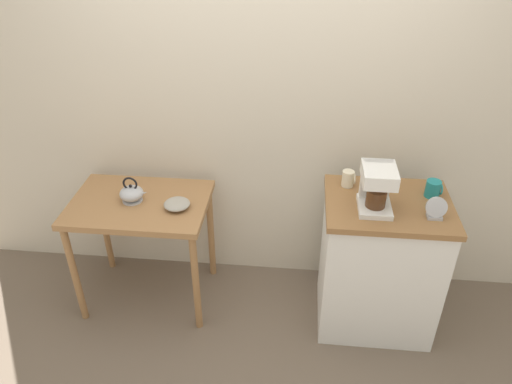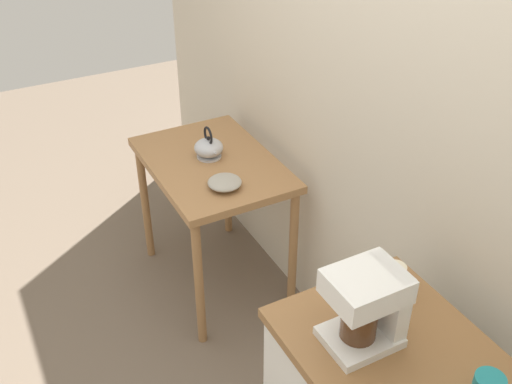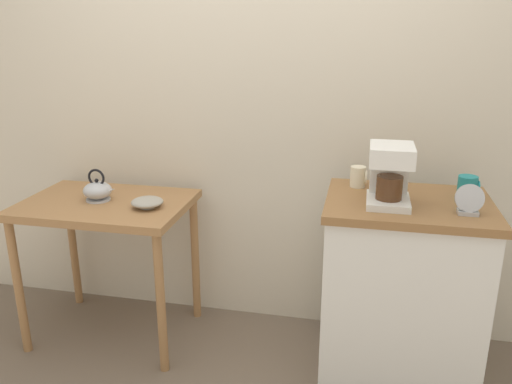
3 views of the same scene
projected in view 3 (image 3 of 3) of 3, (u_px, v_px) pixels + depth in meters
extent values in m
plane|color=#6B5B4C|center=(241.00, 353.00, 2.70)|extent=(8.00, 8.00, 0.00)
cube|color=beige|center=(278.00, 73.00, 2.67)|extent=(4.40, 0.10, 2.80)
cube|color=#9E7044|center=(106.00, 205.00, 2.66)|extent=(0.85, 0.59, 0.04)
cylinder|color=#9E7044|center=(18.00, 288.00, 2.62)|extent=(0.04, 0.04, 0.73)
cylinder|color=#9E7044|center=(161.00, 304.00, 2.46)|extent=(0.04, 0.04, 0.73)
cylinder|color=#9E7044|center=(73.00, 247.00, 3.09)|extent=(0.04, 0.04, 0.73)
cylinder|color=#9E7044|center=(195.00, 259.00, 2.94)|extent=(0.04, 0.04, 0.73)
cube|color=white|center=(400.00, 296.00, 2.40)|extent=(0.69, 0.54, 0.87)
cube|color=olive|center=(409.00, 204.00, 2.26)|extent=(0.72, 0.57, 0.04)
cylinder|color=#9E998C|center=(148.00, 207.00, 2.56)|extent=(0.07, 0.07, 0.01)
ellipsoid|color=#9E998C|center=(147.00, 202.00, 2.55)|extent=(0.16, 0.16, 0.04)
cylinder|color=#B2B5BA|center=(98.00, 199.00, 2.66)|extent=(0.12, 0.12, 0.01)
ellipsoid|color=#B2B5BA|center=(98.00, 190.00, 2.65)|extent=(0.14, 0.14, 0.09)
cone|color=#B2B5BA|center=(110.00, 190.00, 2.63)|extent=(0.07, 0.03, 0.05)
sphere|color=black|center=(97.00, 180.00, 2.63)|extent=(0.02, 0.02, 0.02)
torus|color=black|center=(96.00, 178.00, 2.63)|extent=(0.09, 0.01, 0.09)
cube|color=white|center=(388.00, 201.00, 2.20)|extent=(0.18, 0.22, 0.03)
cube|color=white|center=(389.00, 170.00, 2.25)|extent=(0.16, 0.05, 0.26)
cube|color=white|center=(392.00, 155.00, 2.14)|extent=(0.18, 0.22, 0.08)
cylinder|color=#4C2D19|center=(389.00, 187.00, 2.17)|extent=(0.11, 0.11, 0.10)
cylinder|color=teal|center=(467.00, 187.00, 2.28)|extent=(0.08, 0.08, 0.10)
torus|color=teal|center=(478.00, 188.00, 2.27)|extent=(0.01, 0.07, 0.07)
cylinder|color=beige|center=(358.00, 177.00, 2.44)|extent=(0.07, 0.07, 0.10)
torus|color=beige|center=(366.00, 177.00, 2.43)|extent=(0.01, 0.07, 0.07)
cube|color=#B2B5BA|center=(468.00, 212.00, 2.09)|extent=(0.08, 0.06, 0.02)
cylinder|color=#B2B5BA|center=(470.00, 198.00, 2.07)|extent=(0.11, 0.05, 0.11)
cylinder|color=black|center=(470.00, 198.00, 2.07)|extent=(0.10, 0.04, 0.09)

